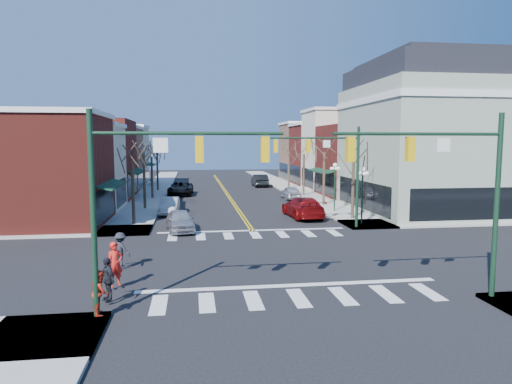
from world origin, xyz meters
name	(u,v)px	position (x,y,z in m)	size (l,w,h in m)	color
ground	(272,259)	(0.00, 0.00, 0.00)	(160.00, 160.00, 0.00)	black
sidewalk_left	(142,207)	(-8.75, 20.00, 0.07)	(3.50, 70.00, 0.15)	#9E9B93
sidewalk_right	(324,204)	(8.75, 20.00, 0.07)	(3.50, 70.00, 0.15)	#9E9B93
bldg_left_brick_a	(33,172)	(-15.50, 11.75, 4.00)	(10.00, 8.50, 8.00)	maroon
bldg_left_stucco_a	(63,169)	(-15.50, 19.50, 3.75)	(10.00, 7.00, 7.50)	beige
bldg_left_brick_b	(84,160)	(-15.50, 27.50, 4.25)	(10.00, 9.00, 8.50)	maroon
bldg_left_tan	(99,160)	(-15.50, 35.75, 3.90)	(10.00, 7.50, 7.80)	#A17259
bldg_left_stucco_b	(110,157)	(-15.50, 43.50, 4.10)	(10.00, 8.00, 8.20)	beige
bldg_right_brick_a	(368,161)	(15.50, 25.75, 4.00)	(10.00, 8.50, 8.00)	maroon
bldg_right_stucco	(346,151)	(15.50, 33.50, 5.00)	(10.00, 7.00, 10.00)	beige
bldg_right_brick_b	(328,155)	(15.50, 41.00, 4.25)	(10.00, 8.00, 8.50)	maroon
bldg_right_tan	(314,152)	(15.50, 49.00, 4.50)	(10.00, 8.00, 9.00)	#A17259
victorian_corner	(429,136)	(16.50, 14.50, 6.66)	(12.25, 14.25, 13.30)	#949F8A
traffic_mast_near_left	(149,183)	(-5.55, -7.40, 4.71)	(6.60, 0.28, 7.20)	#14331E
traffic_mast_near_right	(453,180)	(5.55, -7.40, 4.71)	(6.60, 0.28, 7.20)	#14331E
traffic_mast_far_right	(332,163)	(5.55, 7.40, 4.71)	(6.60, 0.28, 7.20)	#14331E
lamppost_corner	(362,186)	(8.20, 8.50, 2.96)	(0.36, 0.36, 4.33)	#14331E
lamppost_midblock	(335,179)	(8.20, 15.00, 2.96)	(0.36, 0.36, 4.33)	#14331E
tree_left_a	(133,193)	(-8.40, 11.00, 2.38)	(0.24, 0.24, 4.76)	#382B21
tree_left_b	(144,182)	(-8.40, 19.00, 2.52)	(0.24, 0.24, 5.04)	#382B21
tree_left_c	(152,178)	(-8.40, 27.00, 2.27)	(0.24, 0.24, 4.55)	#382B21
tree_left_d	(157,172)	(-8.40, 35.00, 2.45)	(0.24, 0.24, 4.90)	#382B21
tree_right_a	(353,191)	(8.40, 11.00, 2.31)	(0.24, 0.24, 4.62)	#382B21
tree_right_b	(324,179)	(8.40, 19.00, 2.59)	(0.24, 0.24, 5.18)	#382B21
tree_right_c	(304,175)	(8.40, 27.00, 2.42)	(0.24, 0.24, 4.83)	#382B21
tree_right_d	(289,170)	(8.40, 35.00, 2.48)	(0.24, 0.24, 4.97)	#382B21
car_left_near	(180,221)	(-4.96, 8.30, 0.74)	(1.74, 4.32, 1.47)	#B1B1B6
car_left_mid	(169,206)	(-6.06, 16.10, 0.71)	(1.50, 4.30, 1.42)	silver
car_left_far	(181,188)	(-5.45, 30.24, 0.80)	(2.65, 5.74, 1.60)	black
car_right_near	(303,207)	(4.80, 12.70, 0.85)	(2.37, 5.83, 1.69)	maroon
car_right_mid	(291,193)	(6.40, 24.69, 0.71)	(1.68, 4.17, 1.42)	silver
car_right_far	(260,180)	(5.20, 39.33, 0.85)	(1.80, 5.16, 1.70)	black
pedestrian_red_a	(115,264)	(-7.30, -4.09, 1.08)	(0.68, 0.44, 1.86)	red
pedestrian_red_b	(100,292)	(-7.30, -7.23, 0.92)	(0.75, 0.59, 1.55)	#AB2212
pedestrian_dark_a	(107,279)	(-7.30, -5.85, 0.98)	(0.97, 0.40, 1.65)	black
pedestrian_dark_b	(121,249)	(-7.55, -0.98, 0.98)	(1.07, 0.61, 1.65)	black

